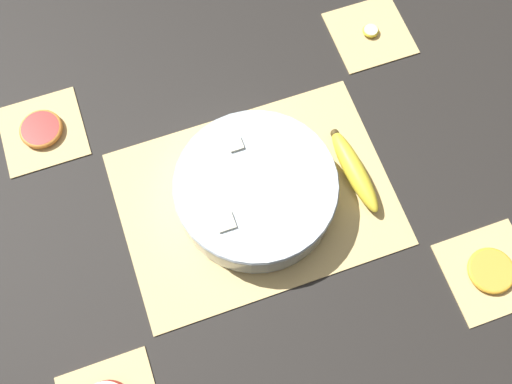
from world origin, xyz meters
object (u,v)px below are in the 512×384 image
Objects in this scene: fruit_salad_bowl at (256,189)px; grapefruit_slice at (41,129)px; orange_slice_whole at (491,271)px; whole_banana at (354,170)px; banana_coin_single at (371,31)px.

grapefruit_slice is (0.35, -0.27, -0.04)m from fruit_salad_bowl.
orange_slice_whole is at bearing 142.14° from grapefruit_slice.
fruit_salad_bowl reaches higher than grapefruit_slice.
whole_banana is 0.33m from banana_coin_single.
grapefruit_slice is (0.70, -0.00, 0.00)m from banana_coin_single.
fruit_salad_bowl is 1.61× the size of whole_banana.
whole_banana is at bearing 175.26° from fruit_salad_bowl.
banana_coin_single is at bearing 180.00° from grapefruit_slice.
whole_banana is at bearing 151.98° from grapefruit_slice.
orange_slice_whole is at bearing 90.00° from banana_coin_single.
orange_slice_whole reaches higher than banana_coin_single.
fruit_salad_bowl reaches higher than orange_slice_whole.
orange_slice_whole is 0.55m from banana_coin_single.
banana_coin_single is (-0.00, -0.55, -0.00)m from orange_slice_whole.
whole_banana is at bearing -58.08° from orange_slice_whole.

